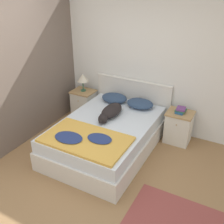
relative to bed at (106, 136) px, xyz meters
The scene contains 14 objects.
ground_plane 1.02m from the bed, 92.43° to the right, with size 16.00×16.00×0.00m, color #997047.
wall_back 1.53m from the bed, 92.11° to the left, with size 9.00×0.06×2.55m.
wall_side_left 1.76m from the bed, behind, with size 0.06×3.10×2.55m.
bed is the anchor object (origin of this frame).
headboard 1.09m from the bed, 90.00° to the left, with size 1.55×0.06×0.95m.
nightstand_left 1.32m from the bed, 140.63° to the left, with size 0.46×0.40×0.59m.
nightstand_right 1.32m from the bed, 39.37° to the left, with size 0.46×0.40×0.59m.
pillow_left 0.91m from the bed, 108.58° to the left, with size 0.50×0.39×0.14m.
pillow_right 0.91m from the bed, 71.42° to the left, with size 0.50×0.39×0.14m.
quilt 0.68m from the bed, 90.93° to the right, with size 1.28×0.77×0.07m.
dog 0.43m from the bed, 98.54° to the left, with size 0.28×0.77×0.19m.
book_stack 1.37m from the bed, 40.17° to the left, with size 0.18×0.22×0.08m.
table_lamp 1.45m from the bed, 140.28° to the left, with size 0.23×0.23×0.36m.
rug 1.82m from the bed, 30.08° to the right, with size 1.28×0.80×0.00m.
Camera 1 is at (1.92, -2.29, 2.70)m, focal length 42.00 mm.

